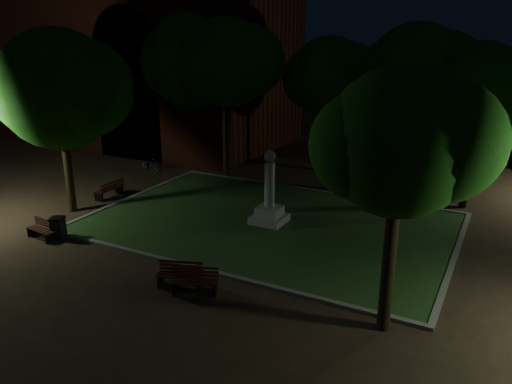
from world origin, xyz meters
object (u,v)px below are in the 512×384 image
Objects in this scene: bench_near_left at (180,275)px; bench_left_side at (110,190)px; bench_west_near at (42,230)px; trash_bin at (58,228)px; bench_near_right at (195,282)px; bench_far_side at (414,184)px; monument at (269,203)px; bicycle at (151,164)px.

bench_left_side is at bearing 126.39° from bench_near_left.
bench_west_near is 0.66m from trash_bin.
bench_left_side is at bearing 110.36° from trash_bin.
bench_near_right is 14.58m from bench_far_side.
bench_west_near is 17.91m from bench_far_side.
trash_bin is at bearing 69.81° from bench_far_side.
bench_far_side is at bearing 54.10° from bench_west_near.
bench_far_side is 17.30m from trash_bin.
bench_far_side is (4.66, 7.54, -0.56)m from monument.
bench_far_side is at bearing 48.36° from trash_bin.
bench_far_side is (13.29, 8.11, -0.01)m from bench_left_side.
bench_near_right is 7.99m from bench_west_near.
bench_far_side is (4.82, 13.85, 0.02)m from bench_near_left.
monument is 10.99m from bicycle.
trash_bin reaches higher than bench_west_near.
bicycle is (-9.89, 10.73, 0.02)m from bench_near_left.
bicycle is at bearing 33.44° from bench_far_side.
bench_far_side is at bearing 122.65° from bench_left_side.
bicycle reaches higher than bench_west_near.
bench_far_side is (4.12, 13.99, 0.01)m from bench_near_right.
bench_left_side reaches higher than bench_far_side.
bicycle is at bearing -162.85° from bench_left_side.
monument reaches higher than bench_near_left.
bench_left_side is at bearing -176.22° from monument.
bench_left_side reaches higher than bench_west_near.
bench_near_left reaches higher than bench_west_near.
bench_west_near is (-7.95, 0.76, -0.03)m from bench_near_right.
bench_near_right is 10.88m from bench_left_side.
bench_near_left is 14.67m from bench_far_side.
bench_left_side is (-9.16, 5.88, 0.03)m from bench_near_right.
bicycle is at bearing 113.19° from bench_near_left.
bench_west_near is 10.45m from bicycle.
bench_left_side reaches higher than bench_near_right.
bench_near_left is (-0.16, -6.31, -0.57)m from monument.
monument is at bearing 43.98° from bench_west_near.
bench_near_left is at bearing 92.27° from bench_far_side.
bench_near_right is 0.96× the size of bench_far_side.
bench_west_near is 0.94× the size of bicycle.
bench_near_left is 0.71m from bench_near_right.
bench_west_near is at bearing 150.36° from bench_near_right.
bench_far_side is at bearing 49.37° from bench_near_right.
bicycle is at bearing 110.04° from bench_near_right.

